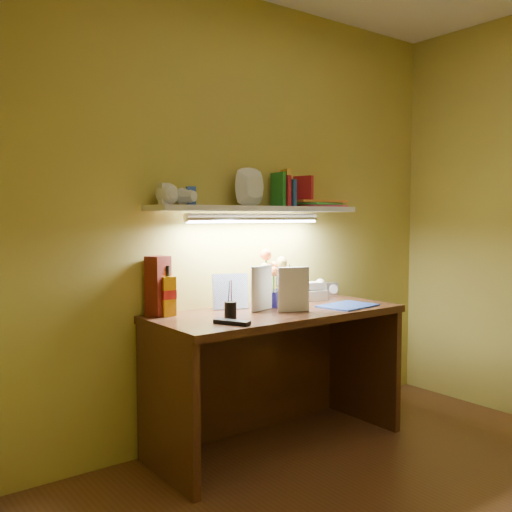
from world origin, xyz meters
The scene contains 13 objects.
desk centered at (0.00, 1.20, 0.38)m, with size 1.40×0.60×0.75m, color #3D2110.
flower_bouquet centered at (0.08, 1.34, 0.90)m, with size 0.19×0.19×0.30m, color #100D3C, non-canonical shape.
telephone centered at (0.38, 1.39, 0.81)m, with size 0.21×0.16×0.12m, color white, non-canonical shape.
desk_clock centered at (0.65, 1.45, 0.79)m, with size 0.08×0.04×0.08m, color #AEAEB2.
whisky_bottle centered at (-0.56, 1.40, 0.88)m, with size 0.07×0.07×0.26m, color #C58006, non-canonical shape.
whisky_box centered at (-0.59, 1.44, 0.90)m, with size 0.10×0.10×0.31m, color maroon.
pen_cup centered at (-0.36, 1.13, 0.82)m, with size 0.06×0.06×0.15m, color black.
art_card centered at (-0.18, 1.39, 0.85)m, with size 0.19×0.04×0.19m, color white, non-canonical shape.
tv_remote centered at (-0.43, 1.02, 0.76)m, with size 0.05×0.18×0.02m, color black.
blue_folder centered at (0.40, 1.06, 0.75)m, with size 0.31×0.23×0.01m, color blue.
desk_book_a centered at (-0.16, 1.22, 0.87)m, with size 0.18×0.02×0.24m, color silver.
desk_book_b centered at (-0.04, 1.14, 0.87)m, with size 0.18×0.02×0.24m, color silver.
wall_shelf centered at (0.04, 1.38, 1.33)m, with size 1.30×0.32×0.25m.
Camera 1 is at (-1.93, -1.17, 1.26)m, focal length 40.00 mm.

